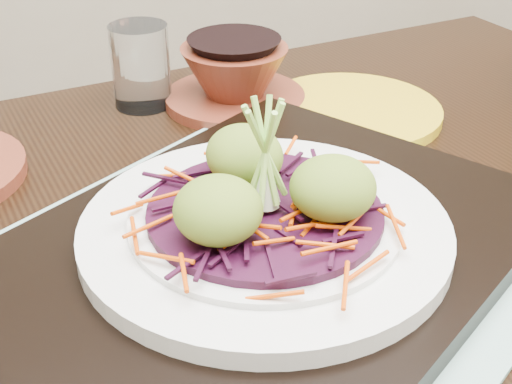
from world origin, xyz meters
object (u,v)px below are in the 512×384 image
object	(u,v)px
white_plate	(265,228)
terracotta_bowl_set	(235,79)
serving_tray	(265,249)
water_glass	(141,66)
yellow_plate	(350,111)
dining_table	(256,329)

from	to	relation	value
white_plate	terracotta_bowl_set	distance (m)	0.32
serving_tray	white_plate	bearing A→B (deg)	-179.17
water_glass	yellow_plate	bearing A→B (deg)	-27.83
white_plate	terracotta_bowl_set	xyz separation A→B (m)	(0.08, 0.31, -0.00)
serving_tray	white_plate	distance (m)	0.02
white_plate	water_glass	distance (m)	0.35
dining_table	water_glass	xyz separation A→B (m)	(-0.03, 0.31, 0.15)
dining_table	terracotta_bowl_set	bearing A→B (deg)	67.72
yellow_plate	dining_table	bearing A→B (deg)	-133.42
dining_table	water_glass	world-z (taller)	water_glass
white_plate	yellow_plate	bearing A→B (deg)	50.20
dining_table	water_glass	distance (m)	0.35
yellow_plate	white_plate	bearing A→B (deg)	-129.80
dining_table	yellow_plate	bearing A→B (deg)	39.31
water_glass	yellow_plate	xyz separation A→B (m)	(0.22, -0.11, -0.04)
dining_table	white_plate	distance (m)	0.14
terracotta_bowl_set	yellow_plate	bearing A→B (deg)	-35.06
terracotta_bowl_set	water_glass	bearing A→B (deg)	161.40
terracotta_bowl_set	yellow_plate	distance (m)	0.14
serving_tray	white_plate	size ratio (longest dim) A/B	1.54
water_glass	yellow_plate	world-z (taller)	water_glass
water_glass	white_plate	bearing A→B (deg)	-86.16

